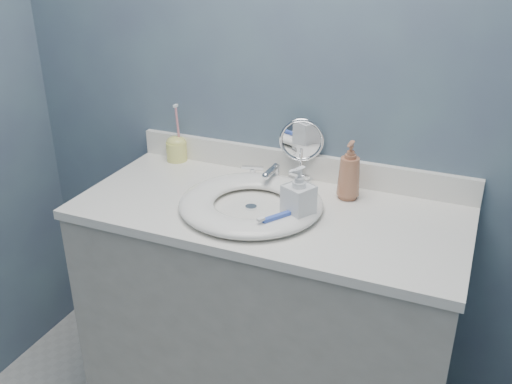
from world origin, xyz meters
The scene contains 12 objects.
back_wall centered at (0.00, 1.25, 1.20)m, with size 2.20×0.02×2.40m, color #48516C.
vanity_cabinet centered at (0.00, 0.97, 0.42)m, with size 1.20×0.55×0.85m, color #B7B2A7.
countertop centered at (0.00, 0.97, 0.86)m, with size 1.22×0.57×0.03m, color white.
backsplash centered at (0.00, 1.24, 0.93)m, with size 1.22×0.02×0.09m, color white.
basin centered at (-0.05, 0.94, 0.90)m, with size 0.45×0.45×0.04m, color white, non-canonical shape.
drain centered at (-0.05, 0.94, 0.88)m, with size 0.04×0.04×0.01m, color silver.
faucet centered at (-0.05, 1.14, 0.91)m, with size 0.25×0.13×0.07m.
makeup_mirror centered at (0.02, 1.21, 1.00)m, with size 0.15×0.09×0.23m.
soap_bottle_amber centered at (0.21, 1.14, 0.98)m, with size 0.07×0.07×0.19m, color #A6694B.
soap_bottle_clear centered at (0.11, 0.92, 0.97)m, with size 0.08×0.08×0.18m, color white.
toothbrush_holder centered at (-0.47, 1.20, 0.93)m, with size 0.08×0.08×0.22m.
toothbrush_lying centered at (0.09, 0.86, 0.92)m, with size 0.11×0.15×0.02m.
Camera 1 is at (0.59, -0.51, 1.69)m, focal length 40.00 mm.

